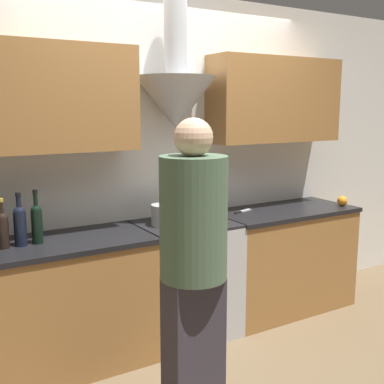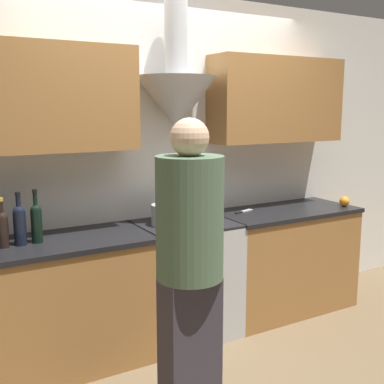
% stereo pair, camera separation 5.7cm
% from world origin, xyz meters
% --- Properties ---
extents(ground_plane, '(12.00, 12.00, 0.00)m').
position_xyz_m(ground_plane, '(0.00, 0.00, 0.00)').
color(ground_plane, brown).
extents(wall_back, '(8.40, 0.61, 2.60)m').
position_xyz_m(wall_back, '(-0.05, 0.62, 1.49)').
color(wall_back, white).
rests_on(wall_back, ground_plane).
extents(counter_left, '(1.53, 0.62, 0.88)m').
position_xyz_m(counter_left, '(-1.11, 0.35, 0.44)').
color(counter_left, '#9E6B38').
rests_on(counter_left, ground_plane).
extents(counter_right, '(1.25, 0.62, 0.88)m').
position_xyz_m(counter_right, '(0.97, 0.35, 0.44)').
color(counter_right, '#9E6B38').
rests_on(counter_right, ground_plane).
extents(stove_range, '(0.71, 0.60, 0.88)m').
position_xyz_m(stove_range, '(0.00, 0.35, 0.45)').
color(stove_range, '#B7BABC').
rests_on(stove_range, ground_plane).
extents(wine_bottle_5, '(0.07, 0.07, 0.31)m').
position_xyz_m(wine_bottle_5, '(-1.29, 0.35, 1.01)').
color(wine_bottle_5, black).
rests_on(wine_bottle_5, counter_left).
extents(wine_bottle_6, '(0.08, 0.08, 0.34)m').
position_xyz_m(wine_bottle_6, '(-1.19, 0.36, 1.03)').
color(wine_bottle_6, black).
rests_on(wine_bottle_6, counter_left).
extents(wine_bottle_7, '(0.07, 0.07, 0.35)m').
position_xyz_m(wine_bottle_7, '(-1.08, 0.36, 1.03)').
color(wine_bottle_7, black).
rests_on(wine_bottle_7, counter_left).
extents(stock_pot, '(0.22, 0.22, 0.16)m').
position_xyz_m(stock_pot, '(-0.16, 0.36, 0.96)').
color(stock_pot, '#B7BABC').
rests_on(stock_pot, stove_range).
extents(mixing_bowl, '(0.23, 0.23, 0.06)m').
position_xyz_m(mixing_bowl, '(0.16, 0.34, 0.92)').
color(mixing_bowl, '#B7BABC').
rests_on(mixing_bowl, stove_range).
extents(orange_fruit, '(0.09, 0.09, 0.09)m').
position_xyz_m(orange_fruit, '(1.50, 0.19, 0.93)').
color(orange_fruit, orange).
rests_on(orange_fruit, counter_right).
extents(chefs_knife, '(0.21, 0.09, 0.01)m').
position_xyz_m(chefs_knife, '(0.61, 0.45, 0.89)').
color(chefs_knife, silver).
rests_on(chefs_knife, counter_right).
extents(person_foreground_left, '(0.34, 0.34, 1.69)m').
position_xyz_m(person_foreground_left, '(-0.56, -0.70, 0.94)').
color(person_foreground_left, '#38333D').
rests_on(person_foreground_left, ground_plane).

